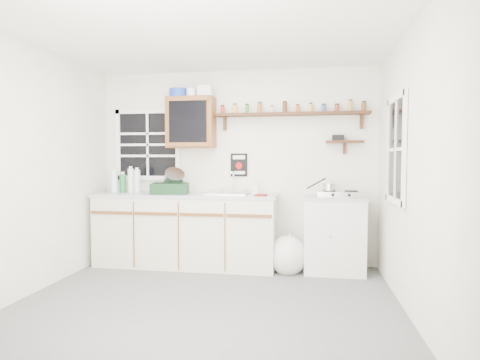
% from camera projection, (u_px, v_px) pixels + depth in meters
% --- Properties ---
extents(room, '(3.64, 3.24, 2.54)m').
position_uv_depth(room, '(205.00, 171.00, 3.67)').
color(room, '#57575A').
rests_on(room, ground).
extents(main_cabinet, '(2.31, 0.63, 0.92)m').
position_uv_depth(main_cabinet, '(186.00, 230.00, 5.09)').
color(main_cabinet, beige).
rests_on(main_cabinet, floor).
extents(right_cabinet, '(0.73, 0.57, 0.91)m').
position_uv_depth(right_cabinet, '(334.00, 234.00, 4.81)').
color(right_cabinet, silver).
rests_on(right_cabinet, floor).
extents(sink, '(0.52, 0.44, 0.29)m').
position_uv_depth(sink, '(227.00, 193.00, 4.98)').
color(sink, '#B1B2B6').
rests_on(sink, main_cabinet).
extents(upper_cabinet, '(0.60, 0.32, 0.65)m').
position_uv_depth(upper_cabinet, '(191.00, 123.00, 5.15)').
color(upper_cabinet, '#5C2E17').
rests_on(upper_cabinet, wall_back).
extents(upper_cabinet_clutter, '(0.56, 0.24, 0.14)m').
position_uv_depth(upper_cabinet_clutter, '(189.00, 93.00, 5.14)').
color(upper_cabinet_clutter, '#1938A3').
rests_on(upper_cabinet_clutter, upper_cabinet).
extents(spice_shelf, '(1.91, 0.18, 0.35)m').
position_uv_depth(spice_shelf, '(292.00, 113.00, 5.01)').
color(spice_shelf, black).
rests_on(spice_shelf, wall_back).
extents(secondary_shelf, '(0.45, 0.16, 0.24)m').
position_uv_depth(secondary_shelf, '(343.00, 141.00, 4.93)').
color(secondary_shelf, black).
rests_on(secondary_shelf, wall_back).
extents(warning_sign, '(0.22, 0.02, 0.30)m').
position_uv_depth(warning_sign, '(239.00, 165.00, 5.22)').
color(warning_sign, black).
rests_on(warning_sign, wall_back).
extents(window_back, '(0.93, 0.03, 0.98)m').
position_uv_depth(window_back, '(148.00, 145.00, 5.41)').
color(window_back, black).
rests_on(window_back, wall_back).
extents(window_right, '(0.03, 0.78, 1.08)m').
position_uv_depth(window_right, '(396.00, 150.00, 3.91)').
color(window_right, black).
rests_on(window_right, wall_back).
extents(water_bottles, '(0.37, 0.17, 0.34)m').
position_uv_depth(water_bottles, '(126.00, 181.00, 5.20)').
color(water_bottles, silver).
rests_on(water_bottles, main_cabinet).
extents(dish_rack, '(0.50, 0.41, 0.34)m').
position_uv_depth(dish_rack, '(171.00, 185.00, 5.03)').
color(dish_rack, black).
rests_on(dish_rack, main_cabinet).
extents(soap_bottle, '(0.10, 0.10, 0.18)m').
position_uv_depth(soap_bottle, '(254.00, 187.00, 5.00)').
color(soap_bottle, white).
rests_on(soap_bottle, main_cabinet).
extents(rag, '(0.15, 0.14, 0.02)m').
position_uv_depth(rag, '(261.00, 195.00, 4.75)').
color(rag, maroon).
rests_on(rag, main_cabinet).
extents(hotplate, '(0.54, 0.31, 0.08)m').
position_uv_depth(hotplate, '(340.00, 194.00, 4.76)').
color(hotplate, '#B1B2B6').
rests_on(hotplate, right_cabinet).
extents(saucepan, '(0.34, 0.26, 0.16)m').
position_uv_depth(saucepan, '(328.00, 187.00, 4.78)').
color(saucepan, '#B1B2B6').
rests_on(saucepan, hotplate).
extents(trash_bag, '(0.44, 0.40, 0.50)m').
position_uv_depth(trash_bag, '(288.00, 255.00, 4.77)').
color(trash_bag, silver).
rests_on(trash_bag, floor).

